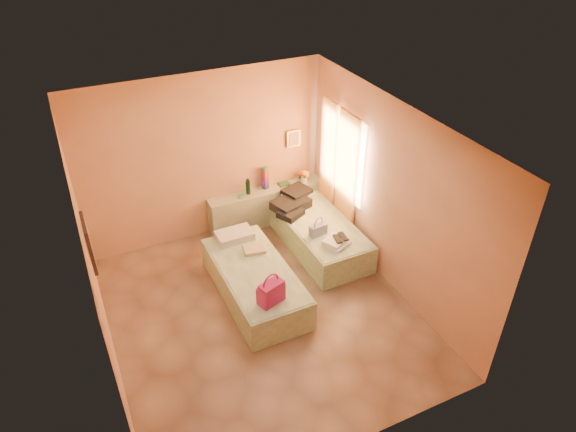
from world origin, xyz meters
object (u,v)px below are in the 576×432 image
flower_vase (304,175)px  bed_right (318,234)px  towel_stack (337,242)px  green_book (284,184)px  headboard_ledge (266,206)px  water_bottle (248,187)px  magenta_handbag (271,292)px  blue_handbag (318,230)px  bed_left (255,282)px

flower_vase → bed_right: bearing=-103.3°
towel_stack → green_book: bearing=92.2°
bed_right → towel_stack: 0.73m
headboard_ledge → water_bottle: bearing=176.7°
towel_stack → magenta_handbag: bearing=-153.3°
bed_right → blue_handbag: 0.49m
flower_vase → towel_stack: size_ratio=0.79×
towel_stack → bed_right: bearing=86.1°
bed_right → flower_vase: bearing=76.0°
water_bottle → green_book: 0.69m
bed_right → towel_stack: (-0.05, -0.66, 0.30)m
headboard_ledge → flower_vase: flower_vase is taller
headboard_ledge → blue_handbag: 1.41m
headboard_ledge → water_bottle: size_ratio=7.52×
bed_right → green_book: bearing=95.3°
magenta_handbag → green_book: bearing=43.3°
bed_left → bed_right: bearing=24.6°
bed_right → green_book: green_book is taller
flower_vase → towel_stack: (-0.29, -1.67, -0.24)m
water_bottle → green_book: (0.68, 0.02, -0.12)m
headboard_ledge → magenta_handbag: magenta_handbag is taller
bed_left → water_bottle: (0.59, 1.72, 0.54)m
bed_left → towel_stack: towel_stack is taller
green_book → flower_vase: (0.35, -0.07, 0.12)m
headboard_ledge → water_bottle: water_bottle is taller
bed_right → bed_left: bearing=-155.4°
bed_right → green_book: size_ratio=10.68×
flower_vase → towel_stack: 1.72m
bed_left → bed_right: size_ratio=1.00×
flower_vase → green_book: bearing=168.6°
bed_right → towel_stack: size_ratio=5.71×
flower_vase → magenta_handbag: (-1.68, -2.38, -0.13)m
bed_right → blue_handbag: blue_handbag is taller
green_book → towel_stack: green_book is taller
bed_left → towel_stack: 1.37m
bed_right → magenta_handbag: bearing=-137.1°
headboard_ledge → towel_stack: (0.43, -1.71, 0.23)m
headboard_ledge → magenta_handbag: size_ratio=5.94×
water_bottle → magenta_handbag: bearing=-104.9°
bed_left → flower_vase: flower_vase is taller
bed_left → water_bottle: bearing=70.3°
bed_right → magenta_handbag: size_ratio=5.79×
green_book → flower_vase: flower_vase is taller
green_book → towel_stack: 1.75m
bed_left → green_book: 2.19m
water_bottle → blue_handbag: 1.51m
headboard_ledge → flower_vase: 0.85m
towel_stack → headboard_ledge: bearing=104.0°
bed_left → towel_stack: (1.34, -0.01, 0.30)m
bed_left → magenta_handbag: (-0.05, -0.71, 0.41)m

